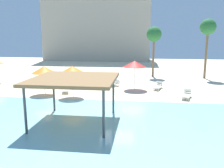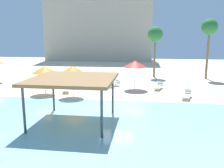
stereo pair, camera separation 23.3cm
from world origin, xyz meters
name	(u,v)px [view 1 (the left image)]	position (x,y,z in m)	size (l,w,h in m)	color
ground_plane	(117,106)	(0.00, 0.00, 0.00)	(80.00, 80.00, 0.00)	beige
lagoon_water	(107,134)	(0.00, -5.25, 0.02)	(44.00, 13.50, 0.04)	#8CC6CC
shade_pavilion	(74,80)	(-2.19, -3.71, 2.61)	(4.86, 4.86, 2.77)	#42474C
beach_umbrella_orange_1	(72,69)	(-4.11, 2.43, 2.39)	(2.10, 2.10, 2.68)	silver
beach_umbrella_orange_2	(44,70)	(-6.93, 3.13, 2.22)	(2.17, 2.17, 2.53)	silver
beach_umbrella_red_3	(135,64)	(1.03, 6.27, 2.50)	(2.27, 2.27, 2.82)	silver
lounge_chair_0	(158,86)	(3.39, 6.57, 0.33)	(1.09, 1.99, 0.74)	white
lounge_chair_1	(113,83)	(-1.17, 7.25, 0.33)	(1.49, 1.94, 0.74)	white
lounge_chair_2	(65,89)	(-5.34, 4.15, 0.33)	(1.11, 1.99, 0.74)	white
lounge_chair_3	(47,80)	(-8.65, 8.00, 0.33)	(1.41, 1.96, 0.74)	white
lounge_chair_4	(187,94)	(5.57, 3.24, 0.33)	(1.10, 1.99, 0.74)	white
palm_tree_0	(154,35)	(3.19, 14.19, 5.27)	(1.90, 1.90, 6.38)	brown
palm_tree_1	(208,29)	(9.54, 13.61, 6.08)	(1.90, 1.90, 7.24)	brown
hotel_block_0	(98,18)	(-8.06, 36.26, 9.04)	(22.69, 8.24, 18.08)	#B2A893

